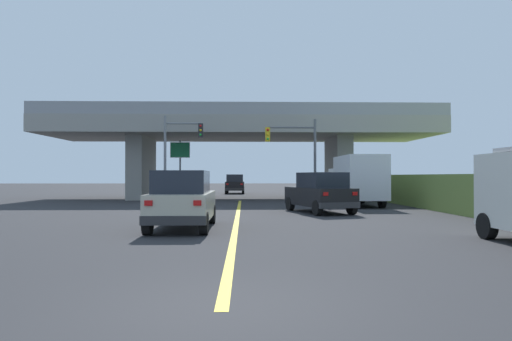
% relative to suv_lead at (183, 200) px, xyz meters
% --- Properties ---
extents(ground, '(160.00, 160.00, 0.00)m').
position_rel_suv_lead_xyz_m(ground, '(1.82, 21.36, -1.01)').
color(ground, '#2B2B2D').
extents(overpass_bridge, '(30.67, 9.33, 7.19)m').
position_rel_suv_lead_xyz_m(overpass_bridge, '(1.82, 21.36, 4.18)').
color(overpass_bridge, gray).
rests_on(overpass_bridge, ground).
extents(lane_divider_stripe, '(0.20, 27.93, 0.01)m').
position_rel_suv_lead_xyz_m(lane_divider_stripe, '(1.82, 4.29, -1.01)').
color(lane_divider_stripe, yellow).
rests_on(lane_divider_stripe, ground).
extents(suv_lead, '(2.00, 4.60, 2.02)m').
position_rel_suv_lead_xyz_m(suv_lead, '(0.00, 0.00, 0.00)').
color(suv_lead, '#B7B29E').
rests_on(suv_lead, ground).
extents(suv_crossing, '(3.17, 4.95, 2.02)m').
position_rel_suv_lead_xyz_m(suv_crossing, '(5.94, 6.91, 0.00)').
color(suv_crossing, black).
rests_on(suv_crossing, ground).
extents(box_truck, '(2.33, 6.67, 3.07)m').
position_rel_suv_lead_xyz_m(box_truck, '(9.15, 12.28, 0.60)').
color(box_truck, silver).
rests_on(box_truck, ground).
extents(sedan_oncoming, '(2.01, 4.48, 2.02)m').
position_rel_suv_lead_xyz_m(sedan_oncoming, '(1.15, 32.55, -0.00)').
color(sedan_oncoming, black).
rests_on(sedan_oncoming, ground).
extents(traffic_signal_nearside, '(3.45, 0.36, 5.68)m').
position_rel_suv_lead_xyz_m(traffic_signal_nearside, '(5.76, 14.62, 2.67)').
color(traffic_signal_nearside, '#56595E').
rests_on(traffic_signal_nearside, ground).
extents(traffic_signal_farside, '(2.67, 0.36, 5.96)m').
position_rel_suv_lead_xyz_m(traffic_signal_farside, '(-2.43, 15.19, 2.80)').
color(traffic_signal_farside, slate).
rests_on(traffic_signal_farside, ground).
extents(highway_sign, '(1.52, 0.17, 4.63)m').
position_rel_suv_lead_xyz_m(highway_sign, '(-2.83, 19.38, 2.37)').
color(highway_sign, slate).
rests_on(highway_sign, ground).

